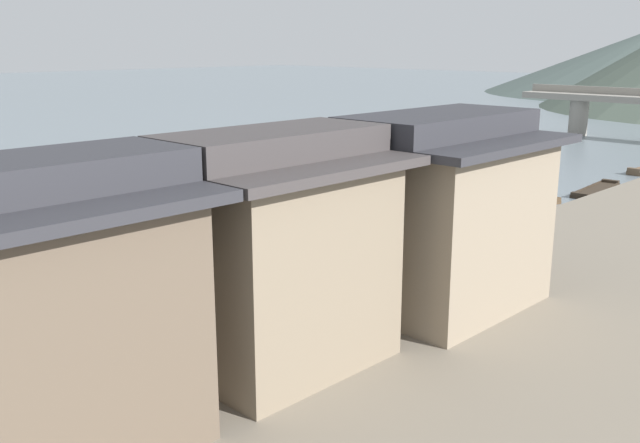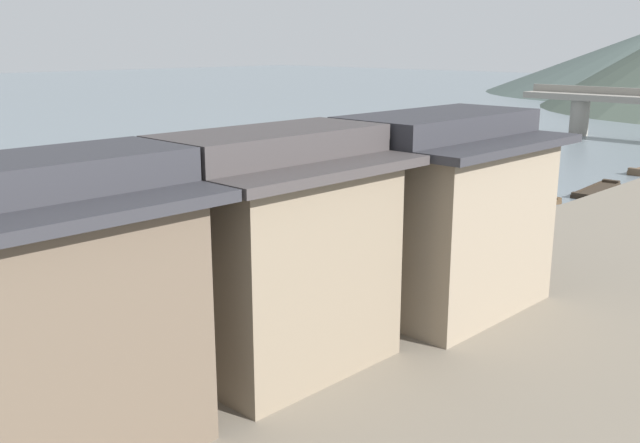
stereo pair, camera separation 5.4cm
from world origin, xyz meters
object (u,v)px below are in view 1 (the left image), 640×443
Objects in this scene: boat_midriver_drifting at (501,178)px; boat_upstream_distant at (300,204)px; boat_moored_far at (278,286)px; house_waterfront_tall at (436,211)px; house_waterfront_nearest at (8,322)px; boat_crossing_west at (531,204)px; mooring_post_dock_mid at (298,286)px; mooring_post_dock_far at (491,222)px; boat_moored_second at (596,190)px; house_waterfront_second at (275,250)px; boat_midriver_upstream at (179,255)px.

boat_midriver_drifting reaches higher than boat_upstream_distant.
house_waterfront_tall is (5.27, 2.08, 3.31)m from boat_moored_far.
boat_upstream_distant is at bearing 123.59° from house_waterfront_nearest.
mooring_post_dock_mid reaches higher than boat_crossing_west.
mooring_post_dock_far is at bearing 3.89° from boat_upstream_distant.
boat_moored_second is at bearing 96.51° from mooring_post_dock_far.
mooring_post_dock_far reaches higher than boat_moored_second.
house_waterfront_second is (5.42, -24.02, 3.51)m from boat_crossing_west.
boat_upstream_distant is at bearing -121.86° from boat_moored_second.
boat_moored_second is 0.84× the size of house_waterfront_tall.
boat_midriver_upstream is at bearing -126.82° from mooring_post_dock_far.
boat_moored_far reaches higher than boat_moored_second.
boat_crossing_west reaches higher than boat_moored_second.
boat_moored_far is 6.56m from house_waterfront_tall.
house_waterfront_second is (11.09, -4.49, 3.44)m from boat_midriver_upstream.
mooring_post_dock_far is (-3.26, 8.92, -2.55)m from house_waterfront_tall.
boat_moored_far is 0.59× the size of house_waterfront_second.
mooring_post_dock_far is (2.00, 11.00, 0.76)m from boat_moored_far.
mooring_post_dock_far is (7.46, -13.66, 0.81)m from boat_midriver_drifting.
mooring_post_dock_mid is at bearing -44.13° from boat_upstream_distant.
boat_midriver_drifting is at bearing 106.25° from mooring_post_dock_mid.
boat_crossing_west is (-0.86, -6.45, 0.01)m from boat_moored_second.
boat_moored_far reaches higher than boat_crossing_west.
house_waterfront_nearest reaches higher than boat_moored_second.
boat_midriver_upstream is 8.33m from mooring_post_dock_mid.
house_waterfront_tall is at bearing -69.90° from mooring_post_dock_far.
boat_midriver_drifting is 31.10m from house_waterfront_second.
boat_moored_far is 0.77× the size of boat_midriver_drifting.
boat_crossing_west is 0.59× the size of house_waterfront_tall.
house_waterfront_tall is (10.73, -22.58, 3.36)m from boat_midriver_drifting.
house_waterfront_tall is at bearing 21.60° from boat_moored_far.
boat_crossing_west is 4.49× the size of mooring_post_dock_mid.
house_waterfront_nearest and house_waterfront_tall have the same top height.
boat_moored_second is 5.91m from boat_midriver_drifting.
boat_midriver_upstream is 10.73m from boat_upstream_distant.
mooring_post_dock_mid is at bearing 128.83° from house_waterfront_second.
boat_moored_far is 13.96m from boat_upstream_distant.
house_waterfront_second is at bearing -79.57° from mooring_post_dock_far.
house_waterfront_second is 6.88× the size of mooring_post_dock_mid.
mooring_post_dock_far is at bearing -83.49° from boat_moored_second.
boat_moored_second is at bearing 89.35° from boat_moored_far.
house_waterfront_nearest reaches higher than boat_upstream_distant.
boat_moored_second is 6.51m from boat_crossing_west.
boat_moored_far is 0.48× the size of house_waterfront_nearest.
mooring_post_dock_mid reaches higher than boat_moored_second.
house_waterfront_nearest is at bearing -66.96° from boat_moored_far.
house_waterfront_nearest reaches higher than boat_midriver_drifting.
house_waterfront_second is 0.90× the size of house_waterfront_tall.
mooring_post_dock_mid is at bearing -82.85° from boat_crossing_west.
boat_midriver_upstream is at bearing -72.24° from boat_upstream_distant.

